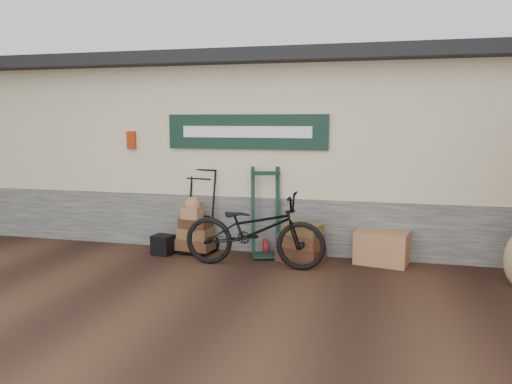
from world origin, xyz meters
TOP-DOWN VIEW (x-y plane):
  - ground at (0.00, 0.00)m, footprint 80.00×80.00m
  - station_building at (-0.01, 2.74)m, footprint 14.40×4.10m
  - porter_trolley at (-1.06, 0.82)m, footprint 0.75×0.60m
  - green_barrow at (0.05, 0.80)m, footprint 0.61×0.56m
  - suitcase_stack at (0.65, 0.62)m, footprint 0.78×0.64m
  - wicker_hamper at (1.84, 0.80)m, footprint 0.84×0.64m
  - black_trunk at (-1.56, 0.49)m, footprint 0.36×0.32m
  - bicycle at (0.02, 0.19)m, footprint 0.76×2.10m

SIDE VIEW (x-z plane):
  - ground at x=0.00m, z-range 0.00..0.00m
  - black_trunk at x=-1.56m, z-range 0.00..0.31m
  - wicker_hamper at x=1.84m, z-range 0.00..0.49m
  - suitcase_stack at x=0.65m, z-range 0.00..0.60m
  - bicycle at x=0.02m, z-range 0.00..1.22m
  - porter_trolley at x=-1.06m, z-range 0.00..1.37m
  - green_barrow at x=0.05m, z-range 0.00..1.40m
  - station_building at x=-0.01m, z-range 0.01..3.21m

